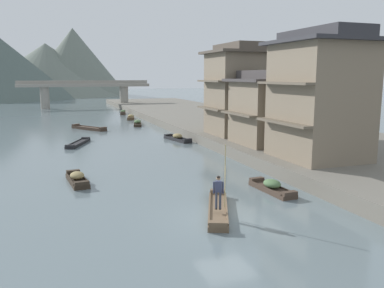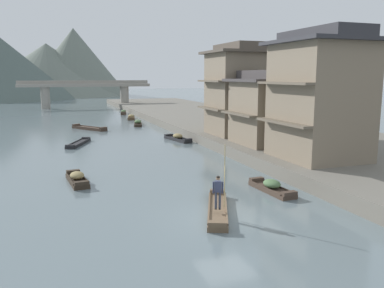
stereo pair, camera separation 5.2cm
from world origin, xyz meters
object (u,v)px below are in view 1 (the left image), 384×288
(boat_moored_far, at_px, (78,143))
(boat_crossing_west, at_px, (272,187))
(boat_upstream_distant, at_px, (137,123))
(boat_moored_nearest, at_px, (178,138))
(house_waterfront_tall, at_px, (240,90))
(boatman_person, at_px, (219,188))
(boat_midriver_upstream, at_px, (131,117))
(boat_moored_third, at_px, (89,128))
(boat_moored_second, at_px, (77,179))
(stone_bridge, at_px, (85,90))
(boat_foreground_poled, at_px, (218,210))
(house_waterfront_second, at_px, (267,108))
(boat_midriver_drifting, at_px, (123,113))
(house_waterfront_nearest, at_px, (320,96))

(boat_moored_far, relative_size, boat_crossing_west, 1.37)
(boat_upstream_distant, relative_size, boat_crossing_west, 1.44)
(boat_moored_far, bearing_deg, boat_moored_nearest, -5.02)
(boat_moored_nearest, relative_size, house_waterfront_tall, 0.49)
(boat_moored_far, bearing_deg, boatman_person, -78.72)
(boatman_person, xyz_separation_m, boat_moored_far, (-4.66, 23.38, -1.33))
(house_waterfront_tall, bearing_deg, boatman_person, -118.89)
(boat_moored_nearest, xyz_separation_m, boat_upstream_distant, (-1.02, 14.83, -0.03))
(boat_moored_nearest, relative_size, boat_midriver_upstream, 1.06)
(boat_moored_nearest, height_order, boat_moored_third, boat_moored_nearest)
(boat_moored_nearest, height_order, boat_moored_second, boat_moored_nearest)
(boat_moored_second, xyz_separation_m, stone_bridge, (6.05, 61.80, 3.51))
(boat_moored_second, distance_m, boat_moored_far, 14.69)
(boat_moored_nearest, distance_m, house_waterfront_tall, 8.06)
(boat_moored_second, height_order, boat_moored_third, boat_moored_second)
(boat_moored_second, distance_m, stone_bridge, 62.19)
(boatman_person, height_order, boat_moored_far, boatman_person)
(boat_foreground_poled, xyz_separation_m, house_waterfront_second, (9.77, 12.34, 3.77))
(house_waterfront_second, relative_size, stone_bridge, 0.23)
(boat_moored_second, bearing_deg, boat_midriver_drifting, 76.44)
(boat_moored_second, distance_m, boat_upstream_distant, 30.29)
(house_waterfront_second, distance_m, stone_bridge, 58.25)
(boat_foreground_poled, xyz_separation_m, boat_moored_second, (-6.05, 7.98, 0.12))
(boat_midriver_drifting, height_order, house_waterfront_nearest, house_waterfront_nearest)
(boat_midriver_upstream, bearing_deg, boat_moored_nearest, -88.89)
(boat_moored_second, xyz_separation_m, boat_midriver_upstream, (10.51, 36.27, -0.00))
(boat_foreground_poled, relative_size, boat_moored_third, 0.98)
(boat_moored_nearest, xyz_separation_m, boat_midriver_drifting, (-0.10, 31.21, 0.02))
(boat_crossing_west, xyz_separation_m, house_waterfront_nearest, (5.63, 3.48, 4.95))
(boat_foreground_poled, relative_size, boat_midriver_upstream, 1.27)
(boatman_person, bearing_deg, boat_moored_nearest, 77.01)
(boat_midriver_drifting, relative_size, boat_upstream_distant, 0.74)
(boat_midriver_drifting, bearing_deg, house_waterfront_tall, -81.14)
(boat_upstream_distant, bearing_deg, boat_midriver_upstream, 85.65)
(boat_moored_nearest, bearing_deg, boat_moored_second, -128.45)
(boat_moored_far, bearing_deg, house_waterfront_second, -34.91)
(boat_moored_second, bearing_deg, boat_upstream_distant, 70.87)
(boat_moored_third, xyz_separation_m, boat_midriver_drifting, (7.67, 19.18, 0.11))
(boatman_person, bearing_deg, stone_bridge, 89.76)
(boatman_person, xyz_separation_m, boat_moored_nearest, (5.19, 22.51, -1.20))
(boat_moored_far, bearing_deg, boat_crossing_west, -65.47)
(boat_midriver_drifting, height_order, boat_upstream_distant, boat_midriver_drifting)
(boat_moored_nearest, relative_size, house_waterfront_second, 0.69)
(boatman_person, xyz_separation_m, boat_midriver_drifting, (5.10, 53.72, -1.19))
(boat_foreground_poled, height_order, house_waterfront_second, house_waterfront_second)
(boat_moored_far, bearing_deg, boat_moored_second, -94.26)
(boat_foreground_poled, relative_size, boatman_person, 1.69)
(boatman_person, relative_size, boat_midriver_drifting, 0.78)
(boat_upstream_distant, xyz_separation_m, house_waterfront_second, (5.90, -24.25, 3.69))
(boat_upstream_distant, height_order, stone_bridge, stone_bridge)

